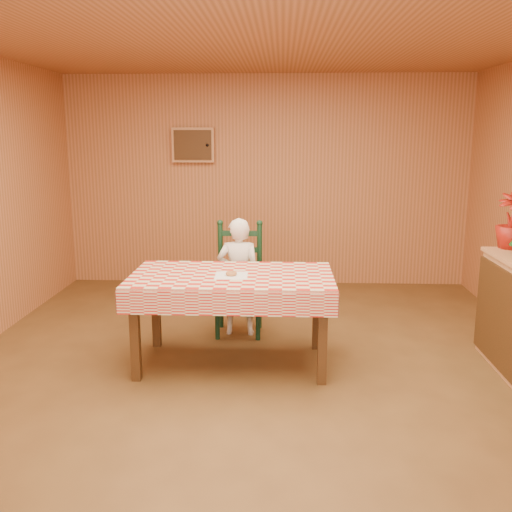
{
  "coord_description": "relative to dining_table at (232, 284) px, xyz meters",
  "views": [
    {
      "loc": [
        0.2,
        -4.16,
        1.89
      ],
      "look_at": [
        0.0,
        0.2,
        0.95
      ],
      "focal_mm": 40.0,
      "sensor_mm": 36.0,
      "label": 1
    }
  ],
  "objects": [
    {
      "name": "seated_child",
      "position": [
        -0.0,
        0.73,
        -0.13
      ],
      "size": [
        0.41,
        0.27,
        1.12
      ],
      "primitive_type": "imported",
      "rotation": [
        0.0,
        0.0,
        3.14
      ],
      "color": "white",
      "rests_on": "ground"
    },
    {
      "name": "ladder_chair",
      "position": [
        -0.0,
        0.79,
        -0.18
      ],
      "size": [
        0.44,
        0.4,
        1.08
      ],
      "color": "black",
      "rests_on": "ground"
    },
    {
      "name": "donut",
      "position": [
        -0.0,
        -0.05,
        0.1
      ],
      "size": [
        0.12,
        0.12,
        0.03
      ],
      "primitive_type": "torus",
      "rotation": [
        0.0,
        0.0,
        -0.34
      ],
      "color": "#BB7A43",
      "rests_on": "napkin"
    },
    {
      "name": "dining_table",
      "position": [
        0.0,
        0.0,
        0.0
      ],
      "size": [
        1.66,
        0.96,
        0.77
      ],
      "color": "#4A2D13",
      "rests_on": "ground"
    },
    {
      "name": "napkin",
      "position": [
        -0.0,
        -0.05,
        0.08
      ],
      "size": [
        0.27,
        0.27,
        0.0
      ],
      "primitive_type": "cube",
      "rotation": [
        0.0,
        0.0,
        0.03
      ],
      "color": "white",
      "rests_on": "dining_table"
    },
    {
      "name": "flower_arrangement",
      "position": [
        2.35,
        0.38,
        0.48
      ],
      "size": [
        0.31,
        0.31,
        0.48
      ],
      "primitive_type": "imported",
      "rotation": [
        0.0,
        0.0,
        -0.17
      ],
      "color": "maroon",
      "rests_on": "shelf_unit"
    },
    {
      "name": "cabin_walls",
      "position": [
        0.2,
        0.21,
        1.14
      ],
      "size": [
        5.1,
        6.05,
        2.65
      ],
      "color": "#BD7644",
      "rests_on": "ground"
    },
    {
      "name": "ground",
      "position": [
        0.2,
        -0.32,
        -0.69
      ],
      "size": [
        6.0,
        6.0,
        0.0
      ],
      "primitive_type": "plane",
      "color": "brown",
      "rests_on": "ground"
    }
  ]
}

